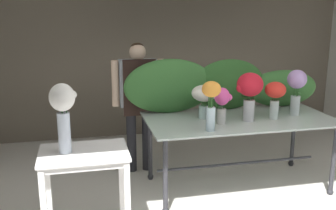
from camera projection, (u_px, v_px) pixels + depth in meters
ground_plane at (203, 180)px, 4.69m from camera, size 8.74×8.74×0.00m
wall_back at (166, 52)px, 6.25m from camera, size 5.92×0.12×2.65m
display_table_glass at (239, 127)px, 4.36m from camera, size 2.07×1.03×0.83m
side_table_white at (84, 162)px, 3.47m from camera, size 0.77×0.56×0.78m
florist at (138, 93)px, 4.76m from camera, size 0.64×0.24×1.60m
foliage_backdrop at (222, 86)px, 4.63m from camera, size 2.40×0.27×0.63m
vase_scarlet_carnations at (275, 95)px, 4.24m from camera, size 0.23×0.23×0.41m
vase_crimson_stock at (249, 90)px, 4.15m from camera, size 0.29×0.28×0.52m
vase_fuchsia_lilies at (222, 102)px, 4.06m from camera, size 0.19×0.16×0.39m
vase_lilac_peonies at (296, 86)px, 4.39m from camera, size 0.23×0.21×0.52m
vase_sunset_freesia at (211, 100)px, 3.81m from camera, size 0.20×0.19×0.50m
vase_ivory_snapdragons at (204, 96)px, 4.27m from camera, size 0.28×0.28×0.37m
vase_white_roses_tall at (63, 110)px, 3.32m from camera, size 0.23×0.22×0.61m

